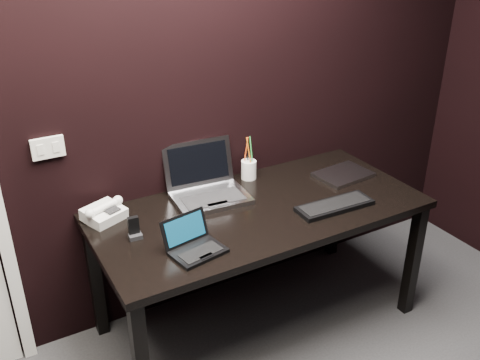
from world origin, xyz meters
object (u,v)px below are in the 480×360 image
desk (260,220)px  mobile_phone (134,230)px  closed_laptop (343,175)px  desk_phone (104,213)px  ext_keyboard (335,206)px  pen_cup (249,169)px  silver_laptop (207,188)px  netbook (194,245)px

desk → mobile_phone: (-0.65, 0.04, 0.12)m
desk → closed_laptop: (0.61, 0.08, 0.09)m
desk → desk_phone: desk_phone is taller
mobile_phone → ext_keyboard: bearing=-13.4°
desk_phone → pen_cup: size_ratio=0.90×
silver_laptop → pen_cup: (0.30, 0.08, 0.01)m
closed_laptop → netbook: bearing=-165.6°
ext_keyboard → closed_laptop: size_ratio=1.28×
desk → netbook: size_ratio=6.46×
desk → pen_cup: bearing=69.2°
closed_laptop → pen_cup: bearing=153.3°
pen_cup → ext_keyboard: bearing=-67.9°
netbook → ext_keyboard: size_ratio=0.63×
netbook → desk_phone: (-0.27, 0.47, 0.01)m
desk_phone → netbook: bearing=-60.1°
closed_laptop → mobile_phone: 1.26m
ext_keyboard → pen_cup: 0.56m
desk → pen_cup: size_ratio=6.73×
desk → mobile_phone: bearing=176.3°
closed_laptop → pen_cup: size_ratio=1.29×
ext_keyboard → desk_phone: size_ratio=1.83×
netbook → mobile_phone: (-0.19, 0.24, 0.01)m
silver_laptop → pen_cup: size_ratio=1.63×
ext_keyboard → closed_laptop: (0.28, 0.27, -0.00)m
netbook → desk_phone: 0.54m
desk → silver_laptop: 0.33m
netbook → pen_cup: pen_cup is taller
netbook → mobile_phone: 0.31m
desk → pen_cup: (0.12, 0.32, 0.14)m
silver_laptop → ext_keyboard: size_ratio=0.99×
desk → ext_keyboard: ext_keyboard is taller
netbook → ext_keyboard: (0.79, 0.00, -0.02)m
mobile_phone → pen_cup: (0.78, 0.28, 0.02)m
silver_laptop → ext_keyboard: (0.51, -0.43, -0.04)m
desk_phone → pen_cup: 0.85m
desk → netbook: netbook is taller
desk → desk_phone: size_ratio=7.47×
closed_laptop → pen_cup: (-0.49, 0.25, 0.05)m
mobile_phone → desk: bearing=-3.7°
closed_laptop → desk_phone: size_ratio=1.43×
silver_laptop → desk_phone: silver_laptop is taller
silver_laptop → ext_keyboard: 0.67m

